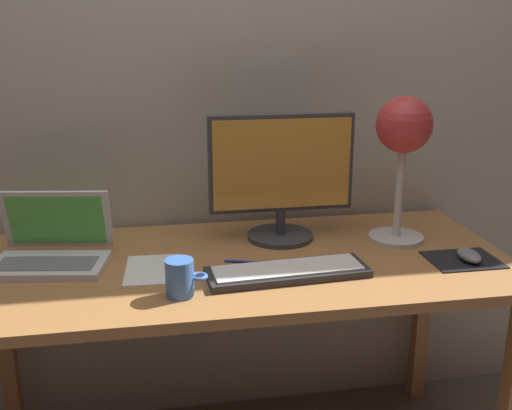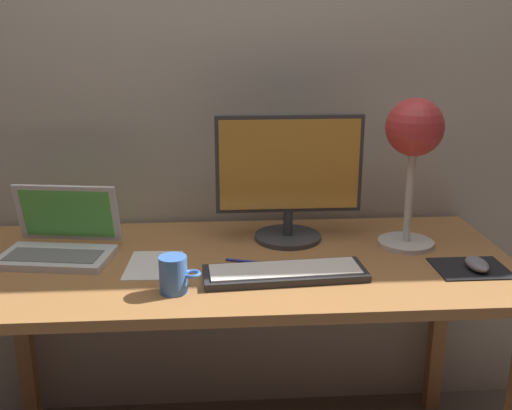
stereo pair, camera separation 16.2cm
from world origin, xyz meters
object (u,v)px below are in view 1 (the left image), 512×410
(mouse, at_px, (469,255))
(pen, at_px, (249,262))
(coffee_mug, at_px, (180,278))
(desk_lamp, at_px, (403,136))
(keyboard_main, at_px, (288,271))
(monitor, at_px, (281,173))
(laptop, at_px, (53,243))

(mouse, bearing_deg, pen, 171.11)
(coffee_mug, bearing_deg, mouse, 5.47)
(desk_lamp, bearing_deg, coffee_mug, -157.55)
(keyboard_main, bearing_deg, desk_lamp, 27.99)
(monitor, relative_size, pen, 3.22)
(monitor, distance_m, pen, 0.31)
(keyboard_main, height_order, desk_lamp, desk_lamp)
(pen, bearing_deg, desk_lamp, 12.52)
(keyboard_main, bearing_deg, coffee_mug, -165.91)
(laptop, distance_m, mouse, 1.19)
(keyboard_main, distance_m, pen, 0.14)
(keyboard_main, xyz_separation_m, pen, (-0.09, 0.10, -0.01))
(laptop, xyz_separation_m, coffee_mug, (0.35, -0.28, -0.01))
(keyboard_main, bearing_deg, laptop, 161.70)
(desk_lamp, bearing_deg, keyboard_main, -152.01)
(keyboard_main, xyz_separation_m, mouse, (0.54, 0.01, 0.01))
(keyboard_main, xyz_separation_m, coffee_mug, (-0.29, -0.07, 0.04))
(monitor, relative_size, laptop, 1.31)
(keyboard_main, height_order, coffee_mug, coffee_mug)
(mouse, distance_m, coffee_mug, 0.83)
(monitor, height_order, coffee_mug, monitor)
(keyboard_main, distance_m, laptop, 0.68)
(keyboard_main, distance_m, desk_lamp, 0.56)
(keyboard_main, relative_size, desk_lamp, 0.99)
(monitor, relative_size, coffee_mug, 4.21)
(monitor, height_order, mouse, monitor)
(mouse, xyz_separation_m, coffee_mug, (-0.83, -0.08, 0.03))
(monitor, relative_size, desk_lamp, 1.00)
(monitor, xyz_separation_m, laptop, (-0.68, -0.08, -0.16))
(monitor, height_order, pen, monitor)
(coffee_mug, height_order, pen, coffee_mug)
(monitor, distance_m, desk_lamp, 0.38)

